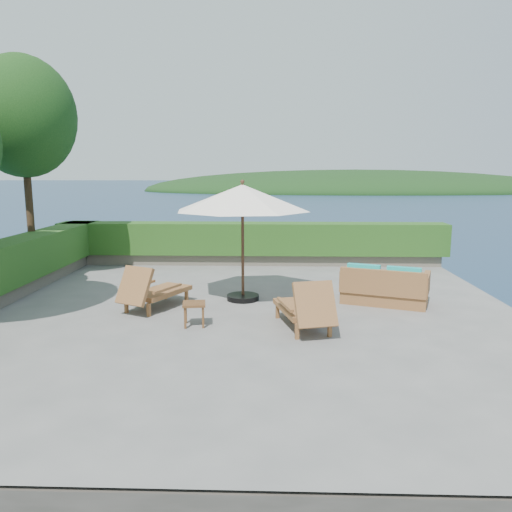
{
  "coord_description": "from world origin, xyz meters",
  "views": [
    {
      "loc": [
        0.66,
        -10.29,
        3.01
      ],
      "look_at": [
        0.3,
        0.8,
        1.1
      ],
      "focal_mm": 35.0,
      "sensor_mm": 36.0,
      "label": 1
    }
  ],
  "objects_px": {
    "lounge_left": "(152,290)",
    "wicker_loveseat": "(384,288)",
    "lounge_right": "(305,308)",
    "side_table": "(194,307)",
    "patio_umbrella": "(243,199)"
  },
  "relations": [
    {
      "from": "lounge_right",
      "to": "wicker_loveseat",
      "type": "height_order",
      "value": "lounge_right"
    },
    {
      "from": "lounge_left",
      "to": "wicker_loveseat",
      "type": "bearing_deg",
      "value": 33.29
    },
    {
      "from": "patio_umbrella",
      "to": "lounge_right",
      "type": "bearing_deg",
      "value": -59.01
    },
    {
      "from": "lounge_left",
      "to": "side_table",
      "type": "height_order",
      "value": "lounge_left"
    },
    {
      "from": "lounge_left",
      "to": "wicker_loveseat",
      "type": "height_order",
      "value": "lounge_left"
    },
    {
      "from": "lounge_right",
      "to": "side_table",
      "type": "relative_size",
      "value": 3.92
    },
    {
      "from": "side_table",
      "to": "wicker_loveseat",
      "type": "height_order",
      "value": "wicker_loveseat"
    },
    {
      "from": "lounge_left",
      "to": "wicker_loveseat",
      "type": "relative_size",
      "value": 0.9
    },
    {
      "from": "side_table",
      "to": "wicker_loveseat",
      "type": "xyz_separation_m",
      "value": [
        4.08,
        1.77,
        -0.02
      ]
    },
    {
      "from": "patio_umbrella",
      "to": "lounge_left",
      "type": "distance_m",
      "value": 2.87
    },
    {
      "from": "patio_umbrella",
      "to": "wicker_loveseat",
      "type": "bearing_deg",
      "value": -4.31
    },
    {
      "from": "lounge_right",
      "to": "wicker_loveseat",
      "type": "distance_m",
      "value": 2.74
    },
    {
      "from": "lounge_right",
      "to": "side_table",
      "type": "distance_m",
      "value": 2.16
    },
    {
      "from": "wicker_loveseat",
      "to": "side_table",
      "type": "bearing_deg",
      "value": -136.29
    },
    {
      "from": "wicker_loveseat",
      "to": "lounge_right",
      "type": "bearing_deg",
      "value": -114.6
    }
  ]
}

